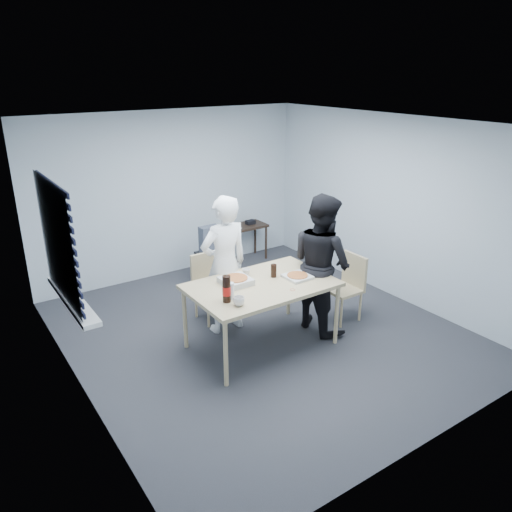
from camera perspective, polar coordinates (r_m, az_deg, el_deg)
room at (r=5.42m, az=-21.34°, el=0.55°), size 5.00×5.00×5.00m
dining_table at (r=5.85m, az=0.63°, el=-3.72°), size 1.68×1.06×0.82m
chair_far at (r=6.67m, az=-5.35°, el=-2.92°), size 0.42×0.42×0.89m
chair_right at (r=6.72m, az=10.47°, el=-3.00°), size 0.42×0.42×0.89m
person_white at (r=6.20m, az=-3.62°, el=-1.02°), size 0.65×0.42×1.77m
person_black at (r=6.30m, az=7.47°, el=-0.79°), size 0.47×0.86×1.77m
side_table at (r=8.58m, az=-1.86°, el=2.92°), size 0.95×0.42×0.63m
stool at (r=7.72m, az=-5.24°, el=-0.40°), size 0.37×0.37×0.51m
backpack at (r=7.60m, az=-5.27°, el=1.80°), size 0.30×0.22×0.42m
pizza_box_a at (r=5.81m, az=-2.32°, el=-2.84°), size 0.33×0.33×0.08m
pizza_box_b at (r=5.99m, az=4.76°, el=-2.34°), size 0.29×0.29×0.04m
mug_a at (r=5.30m, az=-1.97°, el=-5.18°), size 0.17×0.17×0.10m
mug_b at (r=6.02m, az=-1.12°, el=-1.88°), size 0.10×0.10×0.09m
cola_glass at (r=5.98m, az=2.03°, el=-1.69°), size 0.08×0.08×0.16m
soda_bottle at (r=5.34m, az=-3.38°, el=-3.84°), size 0.09×0.09×0.30m
plastic_cups at (r=5.42m, az=-2.95°, el=-4.02°), size 0.10×0.10×0.19m
rubber_band at (r=5.68m, az=4.20°, el=-3.86°), size 0.06×0.06×0.00m
papers at (r=8.50m, az=-2.81°, el=3.31°), size 0.28×0.35×0.01m
black_box at (r=8.66m, az=-0.65°, el=3.89°), size 0.18×0.16×0.07m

